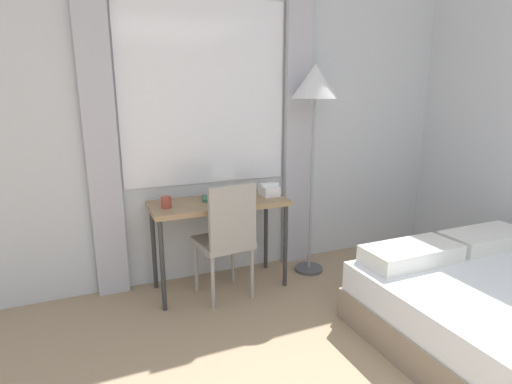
# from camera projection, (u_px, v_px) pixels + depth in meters

# --- Properties ---
(wall_back_with_window) EXTENTS (5.80, 0.13, 2.70)m
(wall_back_with_window) POSITION_uv_depth(u_px,v_px,m) (208.00, 124.00, 3.37)
(wall_back_with_window) COLOR silver
(wall_back_with_window) RESTS_ON ground_plane
(desk) EXTENTS (1.10, 0.47, 0.76)m
(desk) POSITION_uv_depth(u_px,v_px,m) (219.00, 210.00, 3.24)
(desk) COLOR #937551
(desk) RESTS_ON ground_plane
(desk_chair) EXTENTS (0.44, 0.44, 0.95)m
(desk_chair) POSITION_uv_depth(u_px,v_px,m) (227.00, 235.00, 3.09)
(desk_chair) COLOR gray
(desk_chair) RESTS_ON ground_plane
(standing_lamp) EXTENTS (0.40, 0.40, 1.84)m
(standing_lamp) POSITION_uv_depth(u_px,v_px,m) (315.00, 92.00, 3.33)
(standing_lamp) COLOR #4C4C51
(standing_lamp) RESTS_ON ground_plane
(telephone) EXTENTS (0.16, 0.17, 0.11)m
(telephone) POSITION_uv_depth(u_px,v_px,m) (269.00, 190.00, 3.39)
(telephone) COLOR white
(telephone) RESTS_ON desk
(book) EXTENTS (0.28, 0.22, 0.02)m
(book) POSITION_uv_depth(u_px,v_px,m) (217.00, 198.00, 3.26)
(book) COLOR #33664C
(book) RESTS_ON desk
(mug) EXTENTS (0.08, 0.08, 0.09)m
(mug) POSITION_uv_depth(u_px,v_px,m) (166.00, 202.00, 3.02)
(mug) COLOR #993F33
(mug) RESTS_ON desk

